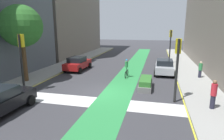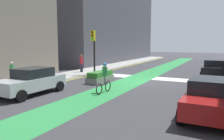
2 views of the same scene
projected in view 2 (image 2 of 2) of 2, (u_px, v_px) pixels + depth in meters
name	position (u px, v px, depth m)	size (l,w,h in m)	color
ground_plane	(148.00, 82.00, 17.24)	(120.00, 120.00, 0.00)	#38383D
bike_lane_paint	(133.00, 81.00, 17.80)	(2.40, 60.00, 0.01)	#2D8C47
crosswalk_band	(155.00, 78.00, 19.00)	(12.00, 1.80, 0.01)	silver
sidewalk_right	(71.00, 75.00, 20.60)	(3.00, 60.00, 0.15)	#9E9E99
curb_stripe_right	(84.00, 77.00, 19.94)	(0.16, 60.00, 0.01)	yellow
traffic_signal_near_right	(94.00, 44.00, 19.82)	(0.35, 0.52, 4.20)	black
car_black_left_near	(214.00, 68.00, 19.40)	(2.10, 4.24, 1.57)	black
car_red_left_far	(210.00, 98.00, 8.97)	(2.07, 4.23, 1.57)	#A51919
car_silver_right_far	(31.00, 81.00, 12.93)	(2.06, 4.22, 1.57)	#B2B7BF
cyclist_in_lane	(104.00, 77.00, 13.28)	(0.32, 1.73, 1.86)	black
pedestrian_sidewalk_right_a	(81.00, 63.00, 21.88)	(0.34, 0.34, 1.77)	#262638
pedestrian_sidewalk_right_b	(12.00, 73.00, 15.54)	(0.34, 0.34, 1.58)	#262638
median_planter	(100.00, 77.00, 17.03)	(1.00, 2.78, 0.85)	slate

